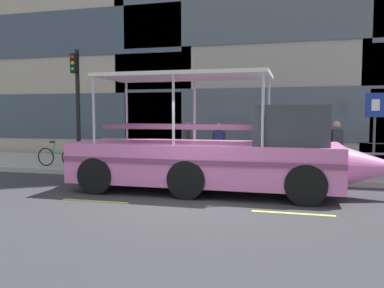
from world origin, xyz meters
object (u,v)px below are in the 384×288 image
pedestrian_near_bow (336,142)px  pedestrian_mid_right (187,140)px  duck_tour_boat (222,155)px  parking_sign (375,120)px  leaned_bicycle (58,157)px  pedestrian_mid_left (219,141)px  traffic_light_pole (77,96)px

pedestrian_near_bow → pedestrian_mid_right: pedestrian_near_bow is taller
pedestrian_near_bow → pedestrian_mid_right: (-5.16, -0.02, -0.04)m
duck_tour_boat → pedestrian_near_bow: (3.30, 3.14, 0.20)m
parking_sign → pedestrian_near_bow: parking_sign is taller
pedestrian_mid_right → pedestrian_near_bow: bearing=0.2°
duck_tour_boat → pedestrian_near_bow: bearing=43.6°
pedestrian_near_bow → pedestrian_mid_right: 5.16m
leaned_bicycle → pedestrian_mid_left: 6.18m
leaned_bicycle → duck_tour_boat: duck_tour_boat is taller
duck_tour_boat → traffic_light_pole: bearing=155.7°
leaned_bicycle → pedestrian_mid_right: (4.92, 0.72, 0.66)m
parking_sign → leaned_bicycle: (-11.18, -0.33, -1.43)m
parking_sign → pedestrian_mid_left: bearing=174.5°
parking_sign → duck_tour_boat: size_ratio=0.29×
pedestrian_mid_right → leaned_bicycle: bearing=-171.7°
parking_sign → pedestrian_mid_right: size_ratio=1.56×
traffic_light_pole → pedestrian_mid_right: traffic_light_pole is taller
duck_tour_boat → leaned_bicycle: bearing=160.5°
parking_sign → traffic_light_pole: bearing=179.8°
traffic_light_pole → pedestrian_mid_right: bearing=4.9°
parking_sign → pedestrian_mid_left: parking_sign is taller
traffic_light_pole → parking_sign: (10.52, -0.03, -0.87)m
pedestrian_mid_right → parking_sign: bearing=-3.6°
duck_tour_boat → pedestrian_mid_left: (-0.70, 3.22, 0.14)m
leaned_bicycle → duck_tour_boat: (6.79, -2.41, 0.49)m
duck_tour_boat → pedestrian_near_bow: size_ratio=5.18×
duck_tour_boat → pedestrian_mid_left: bearing=102.3°
parking_sign → pedestrian_mid_right: (-6.26, 0.40, -0.77)m
leaned_bicycle → pedestrian_mid_right: 5.02m
parking_sign → pedestrian_mid_right: bearing=176.4°
duck_tour_boat → pedestrian_mid_right: 3.64m
duck_tour_boat → pedestrian_mid_left: 3.30m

